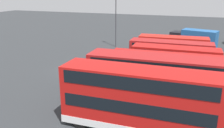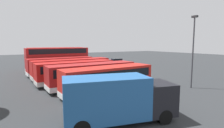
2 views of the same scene
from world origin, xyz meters
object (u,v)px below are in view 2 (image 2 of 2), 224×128
(bus_single_deck_second, at_px, (93,74))
(bus_single_deck_near_end, at_px, (108,79))
(car_hatchback_silver, at_px, (116,61))
(bus_single_deck_third, at_px, (76,71))
(bus_single_deck_fifth, at_px, (61,65))
(bus_single_deck_fourth, at_px, (72,68))
(box_truck_blue, at_px, (118,98))
(lamp_post_tall, at_px, (193,47))
(bus_double_decker_sixth, at_px, (58,59))
(bus_double_decker_seventh, at_px, (56,58))

(bus_single_deck_second, bearing_deg, bus_single_deck_near_end, -178.30)
(bus_single_deck_second, relative_size, car_hatchback_silver, 2.48)
(bus_single_deck_third, height_order, bus_single_deck_fifth, same)
(bus_single_deck_near_end, bearing_deg, bus_single_deck_fourth, 1.92)
(bus_single_deck_fourth, height_order, car_hatchback_silver, bus_single_deck_fourth)
(bus_single_deck_fourth, bearing_deg, box_truck_blue, 171.77)
(bus_single_deck_near_end, height_order, car_hatchback_silver, bus_single_deck_near_end)
(bus_single_deck_fifth, xyz_separation_m, car_hatchback_silver, (8.71, -16.82, -0.92))
(lamp_post_tall, bearing_deg, car_hatchback_silver, -12.53)
(box_truck_blue, xyz_separation_m, car_hatchback_silver, (29.33, -18.56, -1.01))
(bus_single_deck_second, height_order, box_truck_blue, box_truck_blue)
(bus_single_deck_near_end, height_order, bus_single_deck_second, same)
(bus_single_deck_third, relative_size, car_hatchback_silver, 2.36)
(bus_single_deck_third, bearing_deg, car_hatchback_silver, -46.02)
(bus_single_deck_third, xyz_separation_m, bus_double_decker_sixth, (10.84, -0.39, 0.83))
(bus_double_decker_sixth, bearing_deg, bus_single_deck_fourth, -177.53)
(bus_single_deck_near_end, height_order, bus_single_deck_fourth, same)
(bus_single_deck_near_end, xyz_separation_m, lamp_post_tall, (-2.81, -10.00, 3.37))
(car_hatchback_silver, bearing_deg, bus_double_decker_sixth, 108.17)
(bus_single_deck_fifth, distance_m, bus_double_decker_seventh, 7.10)
(box_truck_blue, distance_m, car_hatchback_silver, 34.72)
(bus_double_decker_seventh, bearing_deg, bus_single_deck_fifth, 172.47)
(bus_double_decker_seventh, relative_size, lamp_post_tall, 1.27)
(bus_single_deck_third, height_order, bus_double_decker_sixth, bus_double_decker_sixth)
(bus_double_decker_seventh, distance_m, box_truck_blue, 27.76)
(bus_double_decker_seventh, height_order, lamp_post_tall, lamp_post_tall)
(bus_single_deck_second, distance_m, bus_single_deck_fifth, 10.91)
(bus_double_decker_sixth, xyz_separation_m, box_truck_blue, (-23.93, 2.12, -0.74))
(bus_single_deck_fourth, bearing_deg, bus_single_deck_second, -177.97)
(bus_single_deck_near_end, xyz_separation_m, box_truck_blue, (-6.12, 2.78, 0.09))
(bus_single_deck_fifth, xyz_separation_m, bus_double_decker_sixth, (3.31, -0.37, 0.83))
(bus_single_deck_second, height_order, bus_double_decker_seventh, bus_double_decker_seventh)
(lamp_post_tall, bearing_deg, bus_single_deck_second, 57.51)
(bus_single_deck_fifth, height_order, lamp_post_tall, lamp_post_tall)
(car_hatchback_silver, bearing_deg, lamp_post_tall, 167.47)
(bus_single_deck_fifth, bearing_deg, bus_single_deck_fourth, -169.97)
(bus_double_decker_seventh, xyz_separation_m, car_hatchback_silver, (1.71, -15.89, -1.75))
(car_hatchback_silver, distance_m, lamp_post_tall, 26.99)
(bus_double_decker_sixth, bearing_deg, bus_single_deck_second, -177.75)
(bus_single_deck_fourth, relative_size, bus_double_decker_seventh, 1.11)
(bus_single_deck_third, relative_size, box_truck_blue, 1.33)
(bus_double_decker_seventh, bearing_deg, bus_single_deck_second, -179.98)
(bus_single_deck_third, xyz_separation_m, bus_single_deck_fourth, (3.68, -0.70, 0.00))
(bus_double_decker_sixth, distance_m, car_hatchback_silver, 17.40)
(bus_single_deck_second, xyz_separation_m, bus_single_deck_fifth, (10.87, 0.93, -0.00))
(bus_double_decker_seventh, height_order, box_truck_blue, bus_double_decker_seventh)
(bus_double_decker_seventh, bearing_deg, bus_single_deck_third, 176.30)
(bus_single_deck_near_end, relative_size, bus_single_deck_fourth, 0.85)
(bus_single_deck_fourth, relative_size, bus_single_deck_fifth, 1.09)
(bus_single_deck_near_end, relative_size, bus_single_deck_third, 0.97)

